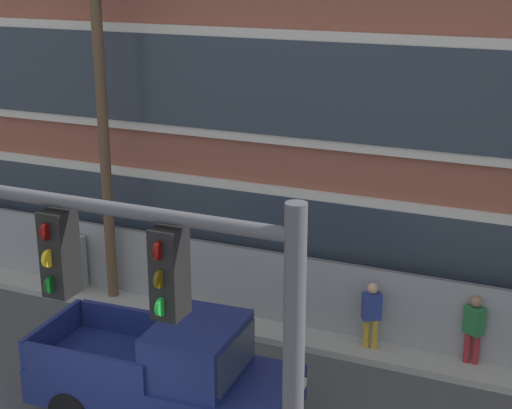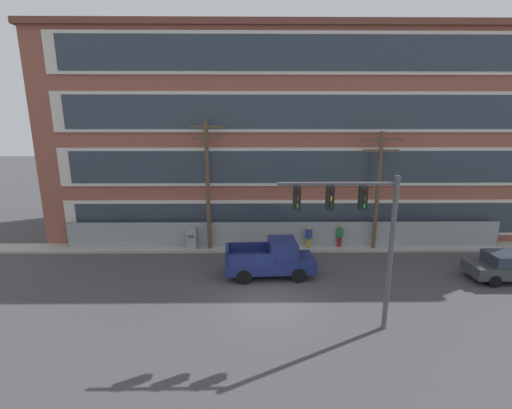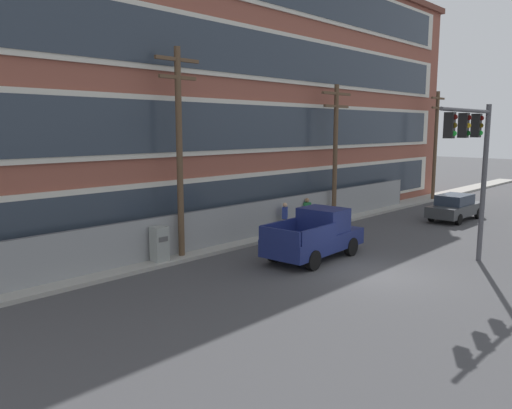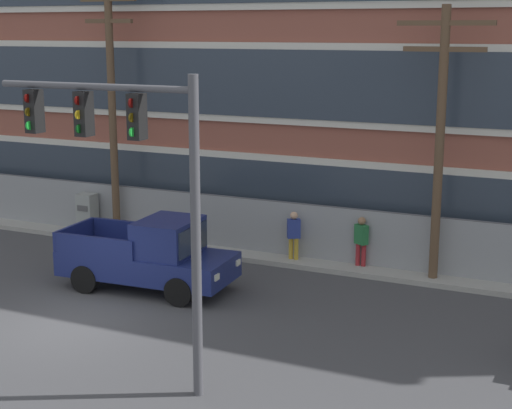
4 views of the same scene
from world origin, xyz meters
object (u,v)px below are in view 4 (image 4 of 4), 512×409
utility_pole_midblock (440,132)px  electrical_cabinet (88,215)px  pickup_truck_navy (151,256)px  utility_pole_near_corner (112,104)px  pedestrian_by_fence (361,240)px  pedestrian_near_cabinet (294,234)px  traffic_signal_mast (132,164)px

utility_pole_midblock → electrical_cabinet: (-12.28, -0.01, -3.65)m
pickup_truck_navy → electrical_cabinet: (-5.17, 3.95, -0.19)m
utility_pole_near_corner → pedestrian_by_fence: (8.83, 0.15, -3.78)m
utility_pole_midblock → electrical_cabinet: 12.81m
pedestrian_near_cabinet → pedestrian_by_fence: size_ratio=1.00×
utility_pole_near_corner → utility_pole_midblock: (11.10, -0.07, -0.33)m
utility_pole_near_corner → electrical_cabinet: (-1.18, -0.08, -3.97)m
pickup_truck_navy → utility_pole_midblock: size_ratio=0.64×
electrical_cabinet → pedestrian_by_fence: pedestrian_by_fence is taller
electrical_cabinet → pickup_truck_navy: bearing=-37.4°
traffic_signal_mast → pedestrian_near_cabinet: size_ratio=3.80×
electrical_cabinet → pedestrian_near_cabinet: (7.88, 0.03, 0.19)m
utility_pole_near_corner → pedestrian_near_cabinet: bearing=-0.5°
pedestrian_near_cabinet → pickup_truck_navy: bearing=-124.2°
pedestrian_by_fence → pedestrian_near_cabinet: bearing=-174.5°
utility_pole_midblock → pedestrian_by_fence: utility_pole_midblock is taller
utility_pole_near_corner → traffic_signal_mast: bearing=-53.0°
traffic_signal_mast → pedestrian_near_cabinet: traffic_signal_mast is taller
pickup_truck_navy → electrical_cabinet: size_ratio=3.24×
pedestrian_near_cabinet → utility_pole_near_corner: bearing=179.5°
utility_pole_near_corner → electrical_cabinet: size_ratio=5.55×
utility_pole_midblock → pedestrian_near_cabinet: utility_pole_midblock is taller
traffic_signal_mast → pedestrian_by_fence: (1.86, 9.39, -3.67)m
traffic_signal_mast → electrical_cabinet: 12.85m
electrical_cabinet → pedestrian_near_cabinet: pedestrian_near_cabinet is taller
pedestrian_near_cabinet → pedestrian_by_fence: 2.14m
electrical_cabinet → pedestrian_by_fence: 10.02m
pickup_truck_navy → utility_pole_near_corner: utility_pole_near_corner is taller
utility_pole_midblock → traffic_signal_mast: bearing=-114.2°
utility_pole_midblock → pedestrian_near_cabinet: size_ratio=4.67×
traffic_signal_mast → electrical_cabinet: size_ratio=4.10×
utility_pole_midblock → electrical_cabinet: size_ratio=5.04×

